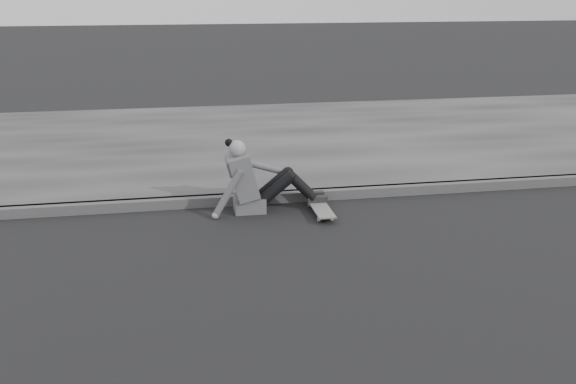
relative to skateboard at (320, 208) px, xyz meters
The scene contains 5 objects.
ground 2.07m from the skateboard, 91.55° to the right, with size 80.00×80.00×0.00m, color black.
curb 0.52m from the skateboard, 96.18° to the left, with size 24.00×0.16×0.12m, color #474747.
sidewalk 3.54m from the skateboard, 90.91° to the left, with size 24.00×6.00×0.12m, color #3B3B3B.
skateboard is the anchor object (origin of this frame).
seated_woman 0.83m from the skateboard, 161.47° to the left, with size 1.38×0.46×0.88m.
Camera 1 is at (-1.58, -4.80, 2.55)m, focal length 40.00 mm.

